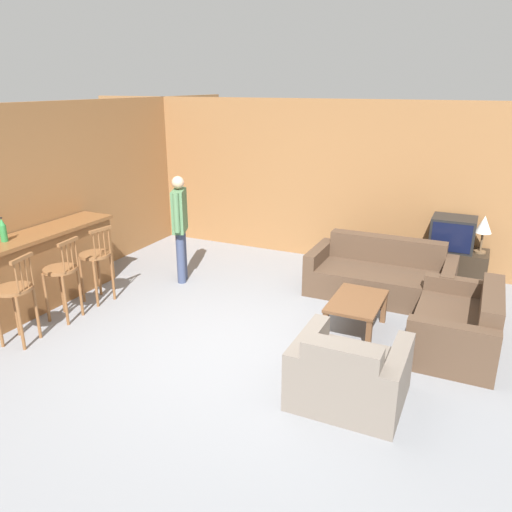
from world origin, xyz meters
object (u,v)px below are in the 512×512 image
bar_chair_mid (62,276)px  table_lamp (484,226)px  bottle (3,230)px  armchair_near (349,375)px  tv_unit (448,266)px  person_by_window (180,223)px  bar_chair_near (16,296)px  couch_far (380,276)px  tv (453,233)px  coffee_table (357,305)px  loveseat_right (460,326)px  bar_chair_far (96,261)px

bar_chair_mid → table_lamp: (4.64, 3.34, 0.34)m
bottle → armchair_near: bearing=0.2°
tv_unit → person_by_window: person_by_window is taller
bar_chair_near → armchair_near: size_ratio=1.06×
couch_far → table_lamp: size_ratio=3.56×
tv → bottle: bearing=-144.1°
table_lamp → person_by_window: 4.34m
bar_chair_mid → coffee_table: (3.40, 1.19, -0.23)m
bar_chair_mid → armchair_near: (3.68, -0.19, -0.31)m
couch_far → bottle: bearing=-146.9°
loveseat_right → coffee_table: 1.15m
couch_far → tv_unit: size_ratio=1.85×
table_lamp → person_by_window: bearing=-157.9°
coffee_table → armchair_near: bearing=-78.5°
tv → bottle: 6.05m
bar_chair_far → table_lamp: bearing=30.5°
bar_chair_far → tv: (4.24, 2.73, 0.18)m
coffee_table → person_by_window: bearing=169.3°
coffee_table → bar_chair_mid: bearing=-160.8°
bar_chair_near → bottle: size_ratio=3.46×
bar_chair_mid → armchair_near: bearing=-3.0°
bottle → person_by_window: (1.27, 1.92, -0.24)m
bar_chair_near → table_lamp: table_lamp is taller
bottle → person_by_window: bearing=56.4°
bar_chair_far → tv: size_ratio=1.75×
bar_chair_mid → coffee_table: bar_chair_mid is taller
bar_chair_mid → bar_chair_far: (-0.00, 0.61, 0.00)m
bar_chair_far → table_lamp: table_lamp is taller
bar_chair_far → armchair_near: bearing=-12.2°
bar_chair_far → person_by_window: 1.31m
bar_chair_far → table_lamp: 5.39m
bar_chair_near → person_by_window: bearing=75.5°
bar_chair_mid → person_by_window: person_by_window is taller
bottle → bar_chair_mid: bearing=17.4°
bar_chair_mid → tv: bar_chair_mid is taller
bar_chair_mid → armchair_near: bar_chair_mid is taller
table_lamp → bottle: bearing=-146.2°
bar_chair_far → tv: 5.05m
bar_chair_near → coffee_table: (3.40, 1.87, -0.23)m
tv_unit → table_lamp: table_lamp is taller
loveseat_right → tv: 2.10m
loveseat_right → bar_chair_mid: bearing=-163.8°
couch_far → coffee_table: couch_far is taller
bar_chair_near → tv: bearing=43.4°
bar_chair_near → coffee_table: bar_chair_near is taller
bar_chair_far → table_lamp: size_ratio=1.94×
tv_unit → tv: (0.00, -0.00, 0.50)m
bar_chair_near → bar_chair_far: (0.00, 1.29, 0.00)m
bar_chair_far → couch_far: 3.90m
bar_chair_far → couch_far: size_ratio=0.54×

